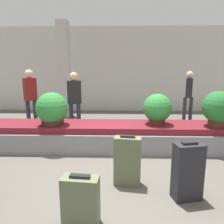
% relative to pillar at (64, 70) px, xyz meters
% --- Properties ---
extents(ground_plane, '(18.00, 18.00, 0.00)m').
position_rel_pillar_xyz_m(ground_plane, '(1.73, -4.57, -1.60)').
color(ground_plane, '#59544C').
extents(back_wall, '(18.00, 0.06, 3.20)m').
position_rel_pillar_xyz_m(back_wall, '(1.73, 1.06, 0.00)').
color(back_wall, beige).
rests_on(back_wall, ground_plane).
extents(carousel, '(6.50, 0.97, 0.53)m').
position_rel_pillar_xyz_m(carousel, '(1.73, -3.07, -1.35)').
color(carousel, gray).
rests_on(carousel, ground_plane).
extents(pillar, '(0.39, 0.39, 3.20)m').
position_rel_pillar_xyz_m(pillar, '(0.00, 0.00, 0.00)').
color(pillar, beige).
rests_on(pillar, ground_plane).
extents(suitcase_0, '(0.40, 0.23, 0.75)m').
position_rel_pillar_xyz_m(suitcase_0, '(2.00, -4.56, -1.24)').
color(suitcase_0, '#5B6647').
rests_on(suitcase_0, ground_plane).
extents(suitcase_4, '(0.41, 0.22, 0.59)m').
position_rel_pillar_xyz_m(suitcase_4, '(1.46, -5.42, -1.32)').
color(suitcase_4, '#5B6647').
rests_on(suitcase_4, ground_plane).
extents(suitcase_5, '(0.40, 0.28, 0.78)m').
position_rel_pillar_xyz_m(suitcase_5, '(2.75, -4.90, -1.22)').
color(suitcase_5, '#232328').
rests_on(suitcase_5, ground_plane).
extents(potted_plant_0, '(0.59, 0.59, 0.63)m').
position_rel_pillar_xyz_m(potted_plant_0, '(2.66, -3.07, -0.75)').
color(potted_plant_0, '#4C2319').
rests_on(potted_plant_0, carousel).
extents(potted_plant_1, '(0.64, 0.64, 0.67)m').
position_rel_pillar_xyz_m(potted_plant_1, '(0.51, -3.21, -0.75)').
color(potted_plant_1, '#381914').
rests_on(potted_plant_1, carousel).
extents(potted_plant_2, '(0.64, 0.64, 0.71)m').
position_rel_pillar_xyz_m(potted_plant_2, '(3.84, -3.22, -0.71)').
color(potted_plant_2, '#4C2319').
rests_on(potted_plant_2, carousel).
extents(traveler_0, '(0.35, 0.36, 1.63)m').
position_rel_pillar_xyz_m(traveler_0, '(-0.60, -1.52, -0.63)').
color(traveler_0, '#282833').
rests_on(traveler_0, ground_plane).
extents(traveler_1, '(0.31, 0.35, 1.57)m').
position_rel_pillar_xyz_m(traveler_1, '(4.08, -0.57, -0.67)').
color(traveler_1, '#282833').
rests_on(traveler_1, ground_plane).
extents(traveler_2, '(0.37, 0.33, 1.57)m').
position_rel_pillar_xyz_m(traveler_2, '(0.70, -1.86, -0.67)').
color(traveler_2, '#282833').
rests_on(traveler_2, ground_plane).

